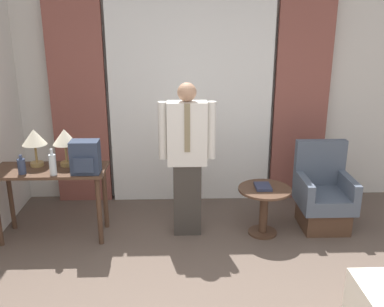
% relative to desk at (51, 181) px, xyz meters
% --- Properties ---
extents(wall_back, '(10.00, 0.06, 2.70)m').
position_rel_desk_xyz_m(wall_back, '(1.47, 1.08, 0.72)').
color(wall_back, silver).
rests_on(wall_back, ground_plane).
extents(curtain_sheer_center, '(1.95, 0.06, 2.58)m').
position_rel_desk_xyz_m(curtain_sheer_center, '(1.47, 0.95, 0.66)').
color(curtain_sheer_center, white).
rests_on(curtain_sheer_center, ground_plane).
extents(curtain_drape_left, '(0.66, 0.06, 2.58)m').
position_rel_desk_xyz_m(curtain_drape_left, '(0.13, 0.95, 0.66)').
color(curtain_drape_left, brown).
rests_on(curtain_drape_left, ground_plane).
extents(curtain_drape_right, '(0.66, 0.06, 2.58)m').
position_rel_desk_xyz_m(curtain_drape_right, '(2.81, 0.95, 0.66)').
color(curtain_drape_right, brown).
rests_on(curtain_drape_right, ground_plane).
extents(desk, '(1.14, 0.49, 0.76)m').
position_rel_desk_xyz_m(desk, '(0.00, 0.00, 0.00)').
color(desk, '#4C3323').
rests_on(desk, ground_plane).
extents(table_lamp_left, '(0.25, 0.25, 0.39)m').
position_rel_desk_xyz_m(table_lamp_left, '(-0.15, 0.10, 0.42)').
color(table_lamp_left, '#9E7F47').
rests_on(table_lamp_left, desk).
extents(table_lamp_right, '(0.25, 0.25, 0.39)m').
position_rel_desk_xyz_m(table_lamp_right, '(0.15, 0.10, 0.42)').
color(table_lamp_right, '#9E7F47').
rests_on(table_lamp_right, desk).
extents(bottle_near_edge, '(0.08, 0.08, 0.20)m').
position_rel_desk_xyz_m(bottle_near_edge, '(-0.23, -0.13, 0.21)').
color(bottle_near_edge, '#2D3851').
rests_on(bottle_near_edge, desk).
extents(bottle_by_lamp, '(0.07, 0.07, 0.27)m').
position_rel_desk_xyz_m(bottle_by_lamp, '(0.09, -0.17, 0.24)').
color(bottle_by_lamp, silver).
rests_on(bottle_by_lamp, desk).
extents(backpack, '(0.28, 0.21, 0.33)m').
position_rel_desk_xyz_m(backpack, '(0.40, -0.13, 0.29)').
color(backpack, '#2D384C').
rests_on(backpack, desk).
extents(person, '(0.58, 0.20, 1.63)m').
position_rel_desk_xyz_m(person, '(1.41, 0.03, 0.26)').
color(person, '#38332D').
rests_on(person, ground_plane).
extents(armchair, '(0.56, 0.59, 0.94)m').
position_rel_desk_xyz_m(armchair, '(2.91, 0.15, -0.29)').
color(armchair, '#4C3323').
rests_on(armchair, ground_plane).
extents(side_table, '(0.56, 0.56, 0.53)m').
position_rel_desk_xyz_m(side_table, '(2.22, -0.02, -0.27)').
color(side_table, '#4C3323').
rests_on(side_table, ground_plane).
extents(book, '(0.16, 0.22, 0.03)m').
position_rel_desk_xyz_m(book, '(2.20, -0.01, -0.09)').
color(book, '#2D334C').
rests_on(book, side_table).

